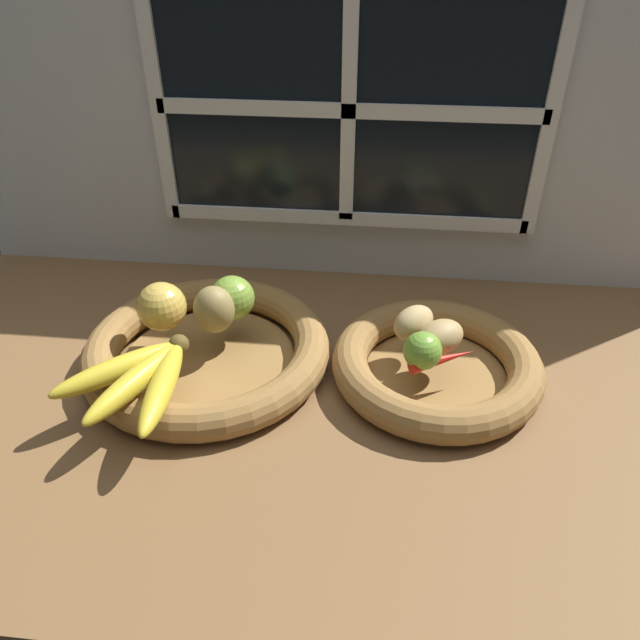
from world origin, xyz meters
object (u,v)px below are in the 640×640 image
object	(u,v)px
fruit_bowl_right	(436,365)
potato_large	(440,337)
apple_golden_left	(162,307)
pear_brown	(215,308)
chili_pepper	(443,359)
fruit_bowl_left	(208,350)
apple_green_back	(232,298)
banana_bunch_front	(139,378)
lime_near	(423,351)
potato_oblong	(414,323)

from	to	relation	value
fruit_bowl_right	potato_large	bearing A→B (deg)	-90.00
apple_golden_left	potato_large	size ratio (longest dim) A/B	1.01
fruit_bowl_right	apple_golden_left	world-z (taller)	apple_golden_left
pear_brown	chili_pepper	world-z (taller)	pear_brown
apple_golden_left	fruit_bowl_right	bearing A→B (deg)	-1.93
potato_large	fruit_bowl_right	bearing A→B (deg)	90.00
potato_large	apple_golden_left	bearing A→B (deg)	178.07
fruit_bowl_left	apple_green_back	world-z (taller)	apple_green_back
fruit_bowl_left	potato_large	bearing A→B (deg)	-0.00
apple_golden_left	pear_brown	world-z (taller)	same
banana_bunch_front	chili_pepper	distance (cm)	41.32
fruit_bowl_left	apple_golden_left	size ratio (longest dim) A/B	5.05
pear_brown	lime_near	xyz separation A→B (cm)	(30.58, -5.85, -1.02)
pear_brown	banana_bunch_front	bearing A→B (deg)	-115.27
apple_green_back	fruit_bowl_left	bearing A→B (deg)	-120.53
apple_green_back	banana_bunch_front	xyz separation A→B (cm)	(-8.57, -17.81, -1.81)
fruit_bowl_right	apple_golden_left	size ratio (longest dim) A/B	4.17
apple_green_back	chili_pepper	distance (cm)	33.06
apple_green_back	pear_brown	world-z (taller)	pear_brown
fruit_bowl_right	potato_oblong	bearing A→B (deg)	142.13
pear_brown	chili_pepper	distance (cm)	34.12
banana_bunch_front	lime_near	xyz separation A→B (cm)	(37.32, 8.43, 1.05)
potato_oblong	fruit_bowl_right	bearing A→B (deg)	-37.87
pear_brown	potato_oblong	size ratio (longest dim) A/B	1.05
fruit_bowl_left	banana_bunch_front	world-z (taller)	banana_bunch_front
lime_near	apple_green_back	bearing A→B (deg)	161.93
apple_golden_left	banana_bunch_front	xyz separation A→B (cm)	(1.27, -13.86, -2.06)
chili_pepper	pear_brown	bearing A→B (deg)	143.99
apple_golden_left	potato_large	xyz separation A→B (cm)	(41.28, -1.39, -1.31)
potato_oblong	apple_green_back	bearing A→B (deg)	174.98
apple_golden_left	potato_large	bearing A→B (deg)	-1.93
fruit_bowl_right	apple_green_back	xyz separation A→B (cm)	(-31.43, 5.35, 6.27)
pear_brown	banana_bunch_front	size ratio (longest dim) A/B	0.37
banana_bunch_front	fruit_bowl_left	bearing A→B (deg)	66.49
apple_green_back	lime_near	distance (cm)	30.24
potato_large	lime_near	world-z (taller)	lime_near
apple_golden_left	lime_near	bearing A→B (deg)	-8.00
lime_near	chili_pepper	size ratio (longest dim) A/B	0.53
fruit_bowl_right	banana_bunch_front	size ratio (longest dim) A/B	1.56
banana_bunch_front	chili_pepper	world-z (taller)	banana_bunch_front
banana_bunch_front	lime_near	world-z (taller)	lime_near
apple_golden_left	chili_pepper	xyz separation A→B (cm)	(41.61, -4.91, -2.62)
apple_golden_left	potato_oblong	size ratio (longest dim) A/B	1.05
apple_green_back	chili_pepper	bearing A→B (deg)	-15.59
pear_brown	potato_large	world-z (taller)	pear_brown
potato_large	potato_oblong	xyz separation A→B (cm)	(-3.74, 2.91, 0.14)
banana_bunch_front	lime_near	size ratio (longest dim) A/B	3.68
fruit_bowl_left	potato_large	size ratio (longest dim) A/B	5.10
fruit_bowl_left	potato_large	distance (cm)	34.97
fruit_bowl_left	pear_brown	distance (cm)	6.92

